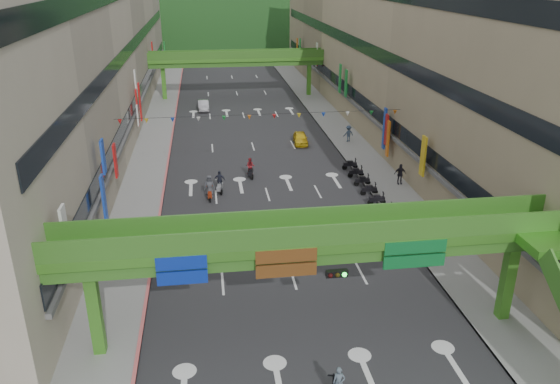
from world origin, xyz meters
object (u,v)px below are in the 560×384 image
at_px(overpass_near, 333,255).
at_px(car_silver, 203,105).
at_px(car_yellow, 300,138).
at_px(pedestrian_red, 437,235).
at_px(scooter_rider_mid, 250,168).

height_order(overpass_near, car_silver, overpass_near).
height_order(overpass_near, car_yellow, overpass_near).
bearing_deg(pedestrian_red, car_silver, 107.82).
distance_m(overpass_near, pedestrian_red, 14.46).
relative_size(car_silver, pedestrian_red, 2.44).
xyz_separation_m(car_silver, car_yellow, (10.69, -17.37, -0.03)).
distance_m(overpass_near, car_silver, 52.77).
bearing_deg(car_yellow, overpass_near, -92.22).
bearing_deg(overpass_near, scooter_rider_mid, 94.66).
bearing_deg(scooter_rider_mid, overpass_near, -85.34).
bearing_deg(car_silver, scooter_rider_mid, -82.54).
bearing_deg(scooter_rider_mid, car_yellow, 56.60).
height_order(scooter_rider_mid, car_yellow, scooter_rider_mid).
height_order(car_silver, car_yellow, car_silver).
xyz_separation_m(overpass_near, scooter_rider_mid, (-2.03, 24.98, -4.21)).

